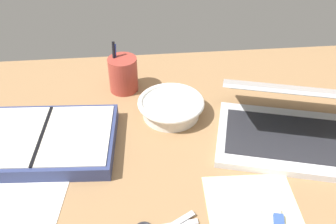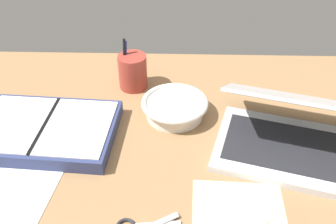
{
  "view_description": "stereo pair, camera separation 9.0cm",
  "coord_description": "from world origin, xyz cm",
  "px_view_note": "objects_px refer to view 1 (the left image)",
  "views": [
    {
      "loc": [
        -12.57,
        -62.53,
        64.21
      ],
      "look_at": [
        -5.58,
        8.55,
        9.0
      ],
      "focal_mm": 40.0,
      "sensor_mm": 36.0,
      "label": 1
    },
    {
      "loc": [
        -3.56,
        -62.84,
        64.21
      ],
      "look_at": [
        -5.58,
        8.55,
        9.0
      ],
      "focal_mm": 40.0,
      "sensor_mm": 36.0,
      "label": 2
    }
  ],
  "objects_px": {
    "laptop": "(289,122)",
    "pen_cup": "(123,74)",
    "planner": "(44,140)",
    "bowl": "(171,107)"
  },
  "relations": [
    {
      "from": "laptop",
      "to": "bowl",
      "type": "relative_size",
      "value": 2.26
    },
    {
      "from": "bowl",
      "to": "planner",
      "type": "relative_size",
      "value": 0.5
    },
    {
      "from": "bowl",
      "to": "pen_cup",
      "type": "bearing_deg",
      "value": 132.37
    },
    {
      "from": "bowl",
      "to": "pen_cup",
      "type": "relative_size",
      "value": 1.2
    },
    {
      "from": "bowl",
      "to": "planner",
      "type": "distance_m",
      "value": 0.33
    },
    {
      "from": "laptop",
      "to": "planner",
      "type": "relative_size",
      "value": 1.13
    },
    {
      "from": "laptop",
      "to": "planner",
      "type": "xyz_separation_m",
      "value": [
        -0.59,
        0.02,
        -0.03
      ]
    },
    {
      "from": "laptop",
      "to": "pen_cup",
      "type": "height_order",
      "value": "laptop"
    },
    {
      "from": "pen_cup",
      "to": "planner",
      "type": "bearing_deg",
      "value": -130.02
    },
    {
      "from": "bowl",
      "to": "planner",
      "type": "height_order",
      "value": "bowl"
    }
  ]
}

